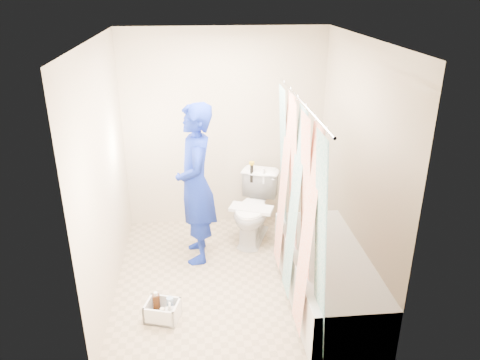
{
  "coord_description": "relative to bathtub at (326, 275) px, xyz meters",
  "views": [
    {
      "loc": [
        -0.34,
        -4.07,
        2.85
      ],
      "look_at": [
        0.09,
        0.28,
        0.98
      ],
      "focal_mm": 35.0,
      "sensor_mm": 36.0,
      "label": 1
    }
  ],
  "objects": [
    {
      "name": "shower_curtain",
      "position": [
        -0.33,
        0.0,
        0.75
      ],
      "size": [
        0.06,
        1.75,
        1.8
      ],
      "primitive_type": "cube",
      "color": "white",
      "rests_on": "curtain_rod"
    },
    {
      "name": "cleaning_caddy",
      "position": [
        -1.55,
        -0.16,
        -0.19
      ],
      "size": [
        0.35,
        0.31,
        0.23
      ],
      "rotation": [
        0.0,
        0.0,
        -0.29
      ],
      "color": "white",
      "rests_on": "ground"
    },
    {
      "name": "tank_lid",
      "position": [
        -0.6,
        1.08,
        0.2
      ],
      "size": [
        0.53,
        0.37,
        0.04
      ],
      "primitive_type": "cube",
      "rotation": [
        0.0,
        0.0,
        -0.37
      ],
      "color": "white",
      "rests_on": "toilet"
    },
    {
      "name": "wall_right",
      "position": [
        0.35,
        0.43,
        0.93
      ],
      "size": [
        0.02,
        2.6,
        2.4
      ],
      "primitive_type": "cube",
      "color": "#C6B498",
      "rests_on": "ground"
    },
    {
      "name": "curtain_rod",
      "position": [
        -0.33,
        0.0,
        1.68
      ],
      "size": [
        0.02,
        1.9,
        0.02
      ],
      "primitive_type": "cylinder",
      "rotation": [
        1.57,
        0.0,
        0.0
      ],
      "color": "silver",
      "rests_on": "wall_back"
    },
    {
      "name": "ceiling",
      "position": [
        -0.85,
        0.43,
        2.13
      ],
      "size": [
        2.4,
        2.6,
        0.02
      ],
      "primitive_type": "cube",
      "color": "white",
      "rests_on": "wall_back"
    },
    {
      "name": "wall_front",
      "position": [
        -0.85,
        -0.88,
        0.93
      ],
      "size": [
        2.4,
        0.02,
        2.4
      ],
      "primitive_type": "cube",
      "color": "#C6B498",
      "rests_on": "ground"
    },
    {
      "name": "toilet",
      "position": [
        -0.55,
        1.2,
        0.13
      ],
      "size": [
        0.69,
        0.88,
        0.79
      ],
      "primitive_type": "imported",
      "rotation": [
        0.0,
        0.0,
        -0.37
      ],
      "color": "white",
      "rests_on": "ground"
    },
    {
      "name": "wall_back",
      "position": [
        -0.85,
        1.73,
        0.93
      ],
      "size": [
        2.4,
        0.02,
        2.4
      ],
      "primitive_type": "cube",
      "color": "#C6B498",
      "rests_on": "ground"
    },
    {
      "name": "plumber",
      "position": [
        -1.21,
        0.88,
        0.61
      ],
      "size": [
        0.45,
        0.66,
        1.75
      ],
      "primitive_type": "imported",
      "rotation": [
        0.0,
        0.0,
        -1.51
      ],
      "color": "#0F2B9B",
      "rests_on": "ground"
    },
    {
      "name": "tank_internals",
      "position": [
        -0.52,
        1.41,
        0.51
      ],
      "size": [
        0.18,
        0.1,
        0.26
      ],
      "color": "black",
      "rests_on": "toilet"
    },
    {
      "name": "wall_left",
      "position": [
        -2.05,
        0.43,
        0.93
      ],
      "size": [
        0.02,
        2.6,
        2.4
      ],
      "primitive_type": "cube",
      "color": "#C6B498",
      "rests_on": "ground"
    },
    {
      "name": "floor",
      "position": [
        -0.85,
        0.43,
        -0.27
      ],
      "size": [
        2.6,
        2.6,
        0.0
      ],
      "primitive_type": "plane",
      "color": "tan",
      "rests_on": "ground"
    },
    {
      "name": "bathtub",
      "position": [
        0.0,
        0.0,
        0.0
      ],
      "size": [
        0.7,
        1.75,
        0.5
      ],
      "color": "silver",
      "rests_on": "ground"
    }
  ]
}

